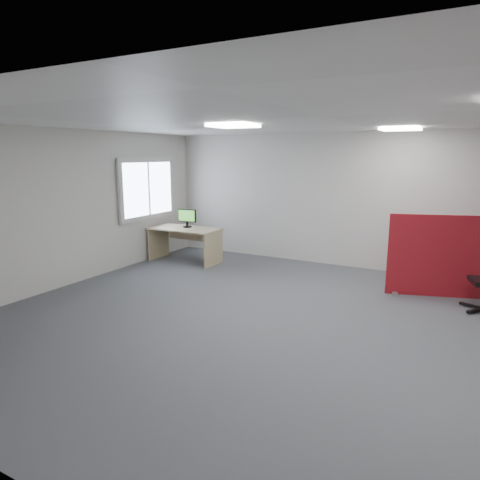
% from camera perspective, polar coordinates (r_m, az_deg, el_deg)
% --- Properties ---
extents(floor, '(9.00, 9.00, 0.00)m').
position_cam_1_polar(floor, '(5.77, 10.02, -11.94)').
color(floor, '#4C4E53').
rests_on(floor, ground).
extents(ceiling, '(9.00, 7.00, 0.02)m').
position_cam_1_polar(ceiling, '(5.33, 11.05, 15.84)').
color(ceiling, white).
rests_on(ceiling, wall_back).
extents(wall_back, '(9.00, 0.02, 2.70)m').
position_cam_1_polar(wall_back, '(8.75, 17.72, 4.82)').
color(wall_back, silver).
rests_on(wall_back, floor).
extents(wall_front, '(9.00, 0.02, 2.70)m').
position_cam_1_polar(wall_front, '(2.43, -16.86, -11.27)').
color(wall_front, silver).
rests_on(wall_front, floor).
extents(wall_left, '(0.02, 7.00, 2.70)m').
position_cam_1_polar(wall_left, '(8.00, -21.87, 3.97)').
color(wall_left, silver).
rests_on(wall_left, floor).
extents(window, '(0.06, 1.70, 1.30)m').
position_cam_1_polar(window, '(9.33, -12.20, 6.70)').
color(window, white).
rests_on(window, wall_left).
extents(ceiling_lights, '(4.10, 4.10, 0.04)m').
position_cam_1_polar(ceiling_lights, '(5.88, 16.29, 14.87)').
color(ceiling_lights, white).
rests_on(ceiling_lights, ceiling).
extents(red_divider, '(1.71, 0.57, 1.33)m').
position_cam_1_polar(red_divider, '(7.56, 25.73, -2.08)').
color(red_divider, '#A21417').
rests_on(red_divider, floor).
extents(second_desk, '(1.49, 0.75, 0.73)m').
position_cam_1_polar(second_desk, '(9.22, -7.22, 0.51)').
color(second_desk, tan).
rests_on(second_desk, floor).
extents(monitor_second, '(0.43, 0.19, 0.39)m').
position_cam_1_polar(monitor_second, '(9.21, -7.07, 3.02)').
color(monitor_second, black).
rests_on(monitor_second, second_desk).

